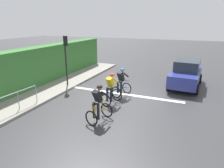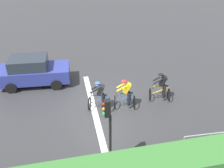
% 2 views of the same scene
% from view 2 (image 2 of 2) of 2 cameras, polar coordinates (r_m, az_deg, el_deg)
% --- Properties ---
extents(ground_plane, '(80.00, 80.00, 0.00)m').
position_cam_2_polar(ground_plane, '(13.58, -2.46, -5.40)').
color(ground_plane, '#333335').
extents(road_marking_stop_line, '(7.00, 0.30, 0.01)m').
position_cam_2_polar(road_marking_stop_line, '(13.53, -4.03, -5.58)').
color(road_marking_stop_line, silver).
rests_on(road_marking_stop_line, ground).
extents(cyclist_lead, '(0.93, 1.22, 1.66)m').
position_cam_2_polar(cyclist_lead, '(14.01, 10.82, -0.77)').
color(cyclist_lead, black).
rests_on(cyclist_lead, ground).
extents(cyclist_second, '(0.90, 1.20, 1.66)m').
position_cam_2_polar(cyclist_second, '(13.19, 3.02, -2.40)').
color(cyclist_second, black).
rests_on(cyclist_second, ground).
extents(cyclist_mid, '(0.98, 1.24, 1.66)m').
position_cam_2_polar(cyclist_mid, '(13.04, -2.74, -2.84)').
color(cyclist_mid, black).
rests_on(cyclist_mid, ground).
extents(car_navy, '(2.12, 4.22, 1.76)m').
position_cam_2_polar(car_navy, '(15.90, -17.10, 2.76)').
color(car_navy, navy).
rests_on(car_navy, ground).
extents(traffic_light_near_crossing, '(0.21, 0.31, 3.34)m').
position_cam_2_polar(traffic_light_near_crossing, '(9.03, -0.78, -9.44)').
color(traffic_light_near_crossing, black).
rests_on(traffic_light_near_crossing, ground).
extents(pedestrian_railing_kerbside, '(0.22, 3.45, 1.03)m').
position_cam_2_polar(pedestrian_railing_kerbside, '(11.72, 23.40, -10.56)').
color(pedestrian_railing_kerbside, '#999EA3').
rests_on(pedestrian_railing_kerbside, ground).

